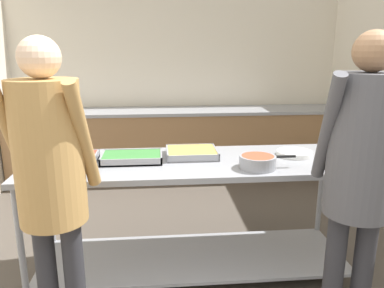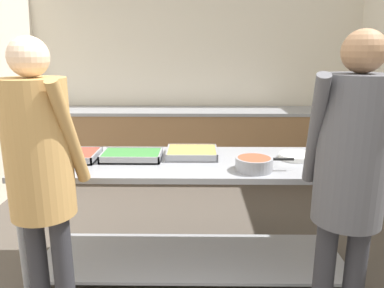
% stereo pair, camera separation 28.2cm
% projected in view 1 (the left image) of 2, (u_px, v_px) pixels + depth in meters
% --- Properties ---
extents(wall_rear, '(4.55, 0.06, 2.65)m').
position_uv_depth(wall_rear, '(177.00, 77.00, 5.21)').
color(wall_rear, beige).
rests_on(wall_rear, ground_plane).
extents(back_counter, '(4.39, 0.65, 0.93)m').
position_uv_depth(back_counter, '(179.00, 144.00, 5.06)').
color(back_counter, olive).
rests_on(back_counter, ground_plane).
extents(serving_counter, '(2.42, 0.79, 0.92)m').
position_uv_depth(serving_counter, '(193.00, 198.00, 2.83)').
color(serving_counter, gray).
rests_on(serving_counter, ground_plane).
extents(serving_tray_roast, '(0.47, 0.32, 0.05)m').
position_uv_depth(serving_tray_roast, '(63.00, 160.00, 2.69)').
color(serving_tray_roast, gray).
rests_on(serving_tray_roast, serving_counter).
extents(serving_tray_vegetables, '(0.44, 0.29, 0.05)m').
position_uv_depth(serving_tray_vegetables, '(132.00, 158.00, 2.74)').
color(serving_tray_vegetables, gray).
rests_on(serving_tray_vegetables, serving_counter).
extents(serving_tray_greens, '(0.38, 0.34, 0.05)m').
position_uv_depth(serving_tray_greens, '(192.00, 153.00, 2.86)').
color(serving_tray_greens, gray).
rests_on(serving_tray_greens, serving_counter).
extents(sauce_pan, '(0.39, 0.25, 0.09)m').
position_uv_depth(sauce_pan, '(258.00, 161.00, 2.57)').
color(sauce_pan, gray).
rests_on(sauce_pan, serving_counter).
extents(plate_stack, '(0.27, 0.27, 0.04)m').
position_uv_depth(plate_stack, '(295.00, 153.00, 2.88)').
color(plate_stack, white).
rests_on(plate_stack, serving_counter).
extents(broccoli_bowl, '(0.21, 0.21, 0.10)m').
position_uv_depth(broccoli_bowl, '(349.00, 161.00, 2.60)').
color(broccoli_bowl, '#B2B2B7').
rests_on(broccoli_bowl, serving_counter).
extents(guest_serving_left, '(0.49, 0.40, 1.78)m').
position_uv_depth(guest_serving_left, '(50.00, 169.00, 1.95)').
color(guest_serving_left, '#2D2D33').
rests_on(guest_serving_left, ground_plane).
extents(guest_serving_right, '(0.50, 0.42, 1.81)m').
position_uv_depth(guest_serving_right, '(361.00, 163.00, 2.00)').
color(guest_serving_right, '#2D2D33').
rests_on(guest_serving_right, ground_plane).
extents(water_bottle, '(0.07, 0.07, 0.32)m').
position_uv_depth(water_bottle, '(33.00, 101.00, 4.68)').
color(water_bottle, silver).
rests_on(water_bottle, back_counter).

